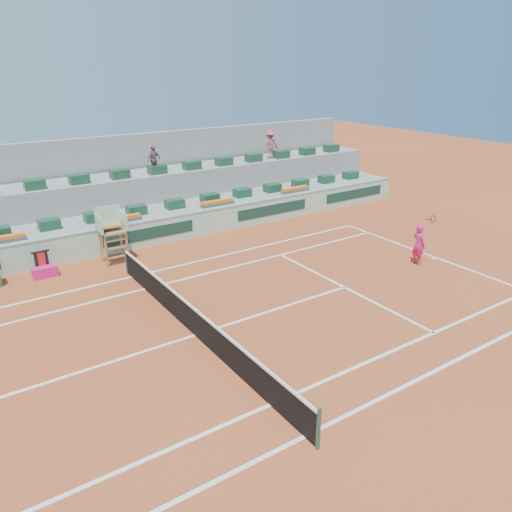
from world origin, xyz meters
name	(u,v)px	position (x,y,z in m)	size (l,w,h in m)	color
ground	(195,335)	(0.00, 0.00, 0.00)	(90.00, 90.00, 0.00)	#9C401E
seating_tier_lower	(91,229)	(0.00, 10.70, 0.60)	(36.00, 4.00, 1.20)	#979794
seating_tier_upper	(80,207)	(0.00, 12.30, 1.30)	(36.00, 2.40, 2.60)	#979794
stadium_back_wall	(69,183)	(0.00, 13.90, 2.20)	(36.00, 0.40, 4.40)	#979794
player_bag	(45,272)	(-2.86, 7.43, 0.21)	(0.96, 0.43, 0.43)	#DC1C79
spectator_mid	(154,160)	(3.89, 11.79, 3.32)	(0.84, 0.35, 1.43)	#764F58
spectator_right	(270,144)	(11.34, 11.96, 3.43)	(1.07, 0.61, 1.65)	#9F4F5B
court_lines	(195,335)	(0.00, 0.00, 0.01)	(23.89, 11.09, 0.01)	white
tennis_net	(194,321)	(0.00, 0.00, 0.53)	(0.10, 11.97, 1.10)	black
advertising_hoarding	(106,241)	(0.02, 8.50, 0.63)	(36.00, 0.34, 1.26)	#A9D4BC
umpire_chair	(111,227)	(0.00, 7.50, 1.54)	(1.10, 0.90, 2.40)	#9B6C3B
seat_row_lower	(95,217)	(0.00, 9.80, 1.42)	(32.90, 0.60, 0.44)	#174529
seat_row_upper	(79,179)	(0.00, 11.70, 2.82)	(32.90, 0.60, 0.44)	#174529
flower_planters	(66,229)	(-1.50, 9.00, 1.33)	(26.80, 0.36, 0.28)	#515151
towel_rack	(42,261)	(-2.88, 7.66, 0.60)	(0.68, 0.11, 1.03)	black
tennis_player	(419,244)	(10.61, 0.05, 0.89)	(0.52, 0.91, 2.28)	#DC1C79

